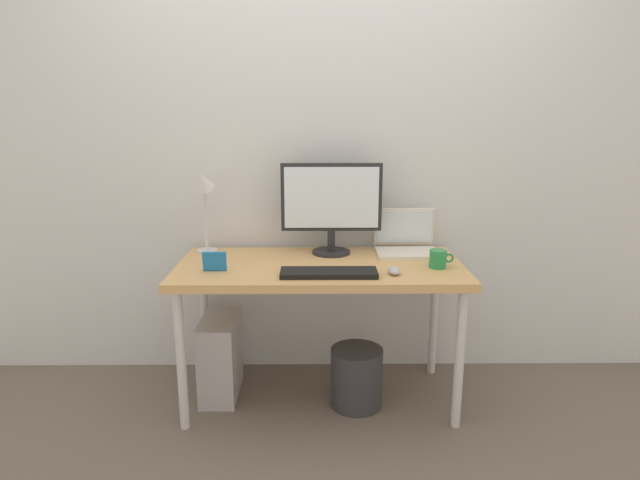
{
  "coord_description": "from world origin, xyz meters",
  "views": [
    {
      "loc": [
        -0.02,
        -2.52,
        1.44
      ],
      "look_at": [
        0.0,
        0.0,
        0.84
      ],
      "focal_mm": 30.02,
      "sensor_mm": 36.0,
      "label": 1
    }
  ],
  "objects_px": {
    "laptop": "(406,242)",
    "keyboard": "(329,273)",
    "coffee_mug": "(438,259)",
    "desk": "(320,276)",
    "computer_tower": "(220,356)",
    "monitor": "(331,203)",
    "photo_frame": "(215,261)",
    "mouse": "(394,271)",
    "desk_lamp": "(203,194)",
    "wastebasket": "(356,377)"
  },
  "relations": [
    {
      "from": "computer_tower",
      "to": "wastebasket",
      "type": "relative_size",
      "value": 1.4
    },
    {
      "from": "keyboard",
      "to": "computer_tower",
      "type": "xyz_separation_m",
      "value": [
        -0.55,
        0.23,
        -0.52
      ]
    },
    {
      "from": "desk_lamp",
      "to": "mouse",
      "type": "bearing_deg",
      "value": -21.85
    },
    {
      "from": "desk",
      "to": "computer_tower",
      "type": "xyz_separation_m",
      "value": [
        -0.52,
        0.04,
        -0.45
      ]
    },
    {
      "from": "desk_lamp",
      "to": "coffee_mug",
      "type": "relative_size",
      "value": 3.83
    },
    {
      "from": "desk_lamp",
      "to": "coffee_mug",
      "type": "bearing_deg",
      "value": -13.15
    },
    {
      "from": "monitor",
      "to": "desk_lamp",
      "type": "relative_size",
      "value": 1.16
    },
    {
      "from": "keyboard",
      "to": "photo_frame",
      "type": "bearing_deg",
      "value": 172.16
    },
    {
      "from": "laptop",
      "to": "wastebasket",
      "type": "bearing_deg",
      "value": -133.43
    },
    {
      "from": "photo_frame",
      "to": "mouse",
      "type": "bearing_deg",
      "value": -3.93
    },
    {
      "from": "keyboard",
      "to": "laptop",
      "type": "bearing_deg",
      "value": 44.16
    },
    {
      "from": "photo_frame",
      "to": "monitor",
      "type": "bearing_deg",
      "value": 29.83
    },
    {
      "from": "mouse",
      "to": "computer_tower",
      "type": "relative_size",
      "value": 0.21
    },
    {
      "from": "coffee_mug",
      "to": "wastebasket",
      "type": "relative_size",
      "value": 0.39
    },
    {
      "from": "desk",
      "to": "coffee_mug",
      "type": "bearing_deg",
      "value": -7.23
    },
    {
      "from": "keyboard",
      "to": "coffee_mug",
      "type": "relative_size",
      "value": 3.77
    },
    {
      "from": "monitor",
      "to": "keyboard",
      "type": "relative_size",
      "value": 1.18
    },
    {
      "from": "monitor",
      "to": "mouse",
      "type": "bearing_deg",
      "value": -53.42
    },
    {
      "from": "photo_frame",
      "to": "desk",
      "type": "bearing_deg",
      "value": 13.5
    },
    {
      "from": "keyboard",
      "to": "desk",
      "type": "bearing_deg",
      "value": 101.3
    },
    {
      "from": "coffee_mug",
      "to": "photo_frame",
      "type": "xyz_separation_m",
      "value": [
        -1.05,
        -0.05,
        0.0
      ]
    },
    {
      "from": "laptop",
      "to": "computer_tower",
      "type": "bearing_deg",
      "value": -169.91
    },
    {
      "from": "photo_frame",
      "to": "desk_lamp",
      "type": "bearing_deg",
      "value": 108.16
    },
    {
      "from": "monitor",
      "to": "laptop",
      "type": "bearing_deg",
      "value": 2.33
    },
    {
      "from": "laptop",
      "to": "keyboard",
      "type": "bearing_deg",
      "value": -135.84
    },
    {
      "from": "computer_tower",
      "to": "desk",
      "type": "bearing_deg",
      "value": -4.62
    },
    {
      "from": "desk_lamp",
      "to": "monitor",
      "type": "bearing_deg",
      "value": -0.06
    },
    {
      "from": "monitor",
      "to": "laptop",
      "type": "relative_size",
      "value": 1.62
    },
    {
      "from": "monitor",
      "to": "keyboard",
      "type": "xyz_separation_m",
      "value": [
        -0.02,
        -0.39,
        -0.26
      ]
    },
    {
      "from": "desk",
      "to": "computer_tower",
      "type": "height_order",
      "value": "desk"
    },
    {
      "from": "mouse",
      "to": "desk_lamp",
      "type": "bearing_deg",
      "value": 158.15
    },
    {
      "from": "mouse",
      "to": "monitor",
      "type": "bearing_deg",
      "value": 126.58
    },
    {
      "from": "keyboard",
      "to": "wastebasket",
      "type": "height_order",
      "value": "keyboard"
    },
    {
      "from": "monitor",
      "to": "desk_lamp",
      "type": "xyz_separation_m",
      "value": [
        -0.66,
        0.0,
        0.05
      ]
    },
    {
      "from": "desk_lamp",
      "to": "keyboard",
      "type": "distance_m",
      "value": 0.81
    },
    {
      "from": "monitor",
      "to": "coffee_mug",
      "type": "distance_m",
      "value": 0.61
    },
    {
      "from": "laptop",
      "to": "keyboard",
      "type": "distance_m",
      "value": 0.58
    },
    {
      "from": "desk",
      "to": "mouse",
      "type": "height_order",
      "value": "mouse"
    },
    {
      "from": "mouse",
      "to": "computer_tower",
      "type": "distance_m",
      "value": 1.03
    },
    {
      "from": "coffee_mug",
      "to": "desk_lamp",
      "type": "bearing_deg",
      "value": 166.85
    },
    {
      "from": "mouse",
      "to": "wastebasket",
      "type": "xyz_separation_m",
      "value": [
        -0.16,
        0.1,
        -0.59
      ]
    },
    {
      "from": "laptop",
      "to": "photo_frame",
      "type": "xyz_separation_m",
      "value": [
        -0.95,
        -0.33,
        -0.01
      ]
    },
    {
      "from": "keyboard",
      "to": "photo_frame",
      "type": "height_order",
      "value": "photo_frame"
    },
    {
      "from": "monitor",
      "to": "mouse",
      "type": "relative_size",
      "value": 5.75
    },
    {
      "from": "wastebasket",
      "to": "laptop",
      "type": "bearing_deg",
      "value": 46.57
    },
    {
      "from": "mouse",
      "to": "computer_tower",
      "type": "bearing_deg",
      "value": 165.75
    },
    {
      "from": "laptop",
      "to": "desk_lamp",
      "type": "relative_size",
      "value": 0.71
    },
    {
      "from": "mouse",
      "to": "keyboard",
      "type": "bearing_deg",
      "value": -176.97
    },
    {
      "from": "laptop",
      "to": "desk_lamp",
      "type": "distance_m",
      "value": 1.08
    },
    {
      "from": "monitor",
      "to": "coffee_mug",
      "type": "xyz_separation_m",
      "value": [
        0.5,
        -0.27,
        -0.22
      ]
    }
  ]
}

